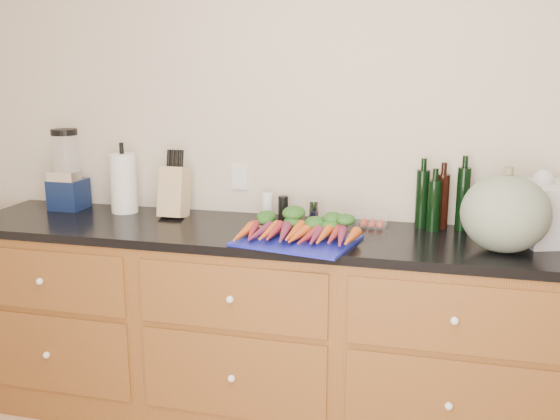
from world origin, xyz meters
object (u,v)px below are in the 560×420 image
(paper_towel, at_px, (124,183))
(squash, at_px, (505,213))
(blender_appliance, at_px, (67,174))
(tomato_box, at_px, (372,220))
(carrots, at_px, (299,231))
(cutting_board, at_px, (297,241))
(knife_block, at_px, (174,192))

(paper_towel, bearing_deg, squash, -7.79)
(blender_appliance, distance_m, tomato_box, 1.57)
(carrots, height_order, blender_appliance, blender_appliance)
(carrots, height_order, tomato_box, carrots)
(blender_appliance, bearing_deg, paper_towel, 0.40)
(carrots, bearing_deg, tomato_box, 46.07)
(cutting_board, xyz_separation_m, tomato_box, (0.28, 0.33, 0.03))
(paper_towel, bearing_deg, tomato_box, 0.46)
(carrots, relative_size, tomato_box, 3.60)
(squash, relative_size, paper_towel, 1.16)
(squash, relative_size, knife_block, 1.42)
(blender_appliance, distance_m, paper_towel, 0.32)
(carrots, relative_size, blender_appliance, 1.21)
(knife_block, bearing_deg, blender_appliance, 178.30)
(knife_block, bearing_deg, paper_towel, 175.95)
(squash, bearing_deg, knife_block, 171.52)
(carrots, xyz_separation_m, tomato_box, (0.28, 0.29, -0.01))
(carrots, relative_size, knife_block, 2.05)
(cutting_board, relative_size, squash, 1.37)
(carrots, height_order, paper_towel, paper_towel)
(carrots, xyz_separation_m, blender_appliance, (-1.28, 0.28, 0.14))
(cutting_board, height_order, paper_towel, paper_towel)
(blender_appliance, xyz_separation_m, tomato_box, (1.56, 0.01, -0.15))
(paper_towel, xyz_separation_m, knife_block, (0.28, -0.02, -0.03))
(tomato_box, bearing_deg, knife_block, -178.21)
(tomato_box, bearing_deg, squash, -25.00)
(carrots, bearing_deg, blender_appliance, 167.69)
(squash, xyz_separation_m, paper_towel, (-1.79, 0.25, -0.01))
(knife_block, bearing_deg, tomato_box, 1.79)
(knife_block, bearing_deg, cutting_board, -23.76)
(paper_towel, xyz_separation_m, tomato_box, (1.24, 0.01, -0.12))
(paper_towel, relative_size, knife_block, 1.22)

